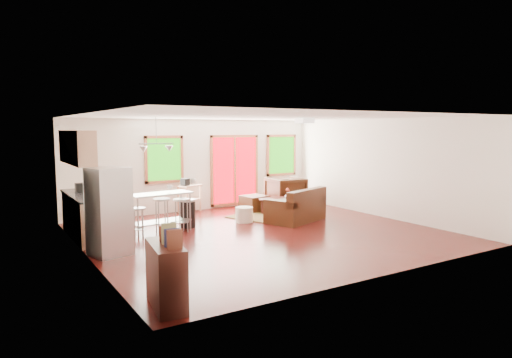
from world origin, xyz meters
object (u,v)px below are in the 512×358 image
coffee_table (277,200)px  ottoman (254,203)px  island (161,205)px  kitchen_cart (189,189)px  rug (277,214)px  refrigerator (109,211)px  armchair (285,191)px  loveseat (297,208)px

coffee_table → ottoman: 0.69m
coffee_table → island: bearing=-170.6°
island → kitchen_cart: 2.44m
rug → kitchen_cart: 2.55m
coffee_table → kitchen_cart: 2.48m
coffee_table → refrigerator: 5.42m
rug → refrigerator: refrigerator is taller
coffee_table → refrigerator: (-5.05, -1.92, 0.46)m
refrigerator → island: refrigerator is taller
ottoman → armchair: bearing=2.7°
kitchen_cart → rug: bearing=-40.6°
armchair → island: size_ratio=0.68×
loveseat → refrigerator: bearing=167.3°
ottoman → coffee_table: bearing=-53.0°
rug → armchair: 1.36m
kitchen_cart → refrigerator: bearing=-132.6°
loveseat → island: (-3.35, 0.67, 0.28)m
loveseat → refrigerator: refrigerator is taller
loveseat → refrigerator: size_ratio=1.09×
refrigerator → island: (1.46, 1.33, -0.20)m
armchair → kitchen_cart: size_ratio=1.02×
loveseat → island: 3.43m
refrigerator → kitchen_cart: (2.98, 3.24, -0.15)m
loveseat → refrigerator: 4.88m
island → coffee_table: bearing=9.4°
armchair → ottoman: (-1.12, -0.05, -0.28)m
armchair → refrigerator: refrigerator is taller
armchair → kitchen_cart: (-2.79, 0.73, 0.17)m
loveseat → armchair: bearing=42.3°
loveseat → coffee_table: (0.24, 1.26, 0.03)m
coffee_table → ottoman: (-0.41, 0.54, -0.14)m
island → rug: bearing=5.2°
armchair → kitchen_cart: bearing=-10.3°
rug → coffee_table: coffee_table is taller
refrigerator → loveseat: bearing=-6.6°
armchair → island: armchair is taller
rug → coffee_table: bearing=54.5°
armchair → kitchen_cart: armchair is taller
loveseat → kitchen_cart: kitchen_cart is taller
rug → refrigerator: (-4.85, -1.63, 0.80)m
coffee_table → loveseat: bearing=-100.8°
rug → kitchen_cart: bearing=139.4°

